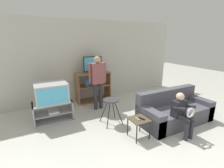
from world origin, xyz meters
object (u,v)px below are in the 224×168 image
at_px(snack_table, 139,122).
at_px(couch, 174,111).
at_px(tv_stand, 53,111).
at_px(media_shelf, 93,86).
at_px(remote_control_white, 138,119).
at_px(television_flat, 93,65).
at_px(folding_stool, 111,103).
at_px(television_main, 51,93).
at_px(person_seated_child, 182,111).
at_px(person_standing_adult, 98,78).
at_px(remote_control_black, 142,119).

distance_m(snack_table, couch, 1.21).
height_order(tv_stand, snack_table, tv_stand).
relative_size(media_shelf, remote_control_white, 7.57).
height_order(television_flat, couch, television_flat).
height_order(folding_stool, remote_control_white, folding_stool).
distance_m(television_main, person_seated_child, 3.03).
height_order(snack_table, person_standing_adult, person_standing_adult).
xyz_separation_m(remote_control_white, person_standing_adult, (-0.14, 1.74, 0.51)).
bearing_deg(person_standing_adult, snack_table, -84.07).
distance_m(couch, person_standing_adult, 2.20).
xyz_separation_m(television_flat, snack_table, (0.07, -2.40, -0.86)).
distance_m(media_shelf, remote_control_white, 2.42).
distance_m(snack_table, remote_control_white, 0.09).
distance_m(tv_stand, television_flat, 1.87).
bearing_deg(tv_stand, remote_control_white, -48.68).
bearing_deg(remote_control_white, television_flat, 86.52).
bearing_deg(television_flat, couch, -60.40).
distance_m(tv_stand, person_standing_adult, 1.47).
relative_size(media_shelf, person_seated_child, 1.19).
relative_size(tv_stand, remote_control_black, 6.45).
bearing_deg(remote_control_white, media_shelf, 86.82).
xyz_separation_m(snack_table, person_standing_adult, (-0.18, 1.74, 0.58)).
xyz_separation_m(couch, person_seated_child, (-0.33, -0.48, 0.27)).
height_order(tv_stand, folding_stool, folding_stool).
relative_size(television_main, folding_stool, 1.23).
bearing_deg(person_seated_child, remote_control_black, 161.10).
distance_m(tv_stand, couch, 3.03).
height_order(remote_control_black, person_seated_child, person_seated_child).
bearing_deg(folding_stool, couch, -24.01).
bearing_deg(person_seated_child, snack_table, 160.02).
xyz_separation_m(remote_control_black, person_standing_adult, (-0.23, 1.77, 0.51)).
bearing_deg(tv_stand, media_shelf, 29.93).
xyz_separation_m(tv_stand, media_shelf, (1.38, 0.80, 0.26)).
xyz_separation_m(remote_control_white, person_seated_child, (0.91, -0.31, 0.11)).
bearing_deg(media_shelf, folding_stool, -95.22).
bearing_deg(media_shelf, person_standing_adult, -98.21).
distance_m(television_main, folding_stool, 1.49).
xyz_separation_m(tv_stand, television_flat, (1.40, 0.78, 0.97)).
height_order(remote_control_white, person_standing_adult, person_standing_adult).
bearing_deg(television_main, remote_control_black, -47.72).
bearing_deg(media_shelf, person_seated_child, -70.82).
height_order(media_shelf, folding_stool, media_shelf).
height_order(tv_stand, couch, couch).
bearing_deg(folding_stool, remote_control_white, -76.73).
xyz_separation_m(folding_stool, person_seated_child, (1.10, -1.12, 0.03)).
distance_m(television_flat, couch, 2.73).
bearing_deg(remote_control_black, person_seated_child, -39.03).
height_order(television_main, remote_control_black, television_main).
height_order(remote_control_black, couch, couch).
distance_m(person_standing_adult, person_seated_child, 2.34).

